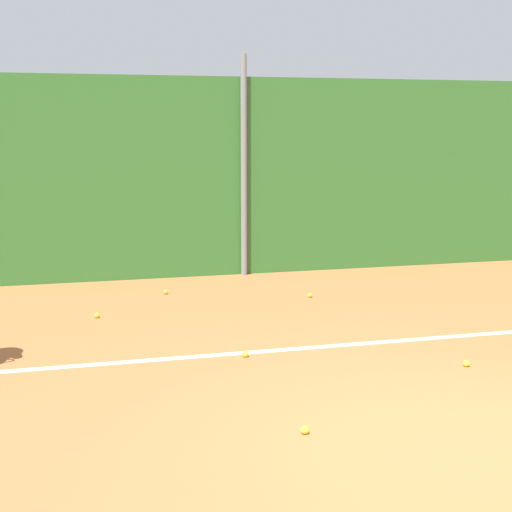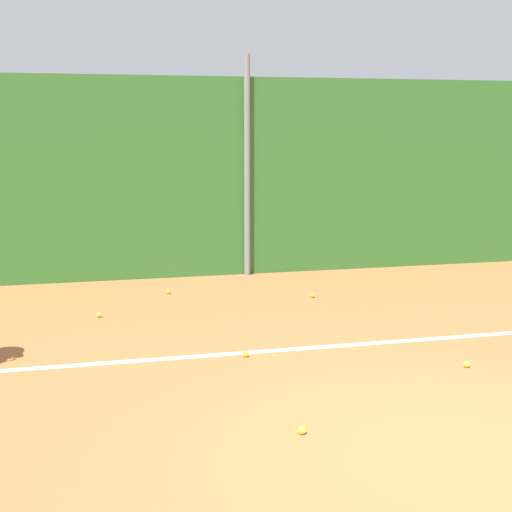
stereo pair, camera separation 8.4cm
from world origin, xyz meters
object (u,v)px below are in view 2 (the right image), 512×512
object	(u,v)px
tennis_ball_3	(312,295)
tennis_ball_5	(302,430)
tennis_ball_1	(99,315)
tennis_ball_7	(246,354)
tennis_ball_6	(168,292)
tennis_ball_8	(467,364)

from	to	relation	value
tennis_ball_3	tennis_ball_5	xyz separation A→B (m)	(-1.51, -4.38, 0.00)
tennis_ball_1	tennis_ball_3	xyz separation A→B (m)	(2.97, 0.39, 0.00)
tennis_ball_3	tennis_ball_7	xyz separation A→B (m)	(-1.51, -2.39, 0.00)
tennis_ball_1	tennis_ball_3	distance (m)	2.99
tennis_ball_3	tennis_ball_5	size ratio (longest dim) A/B	1.00
tennis_ball_6	tennis_ball_8	size ratio (longest dim) A/B	1.00
tennis_ball_3	tennis_ball_7	size ratio (longest dim) A/B	1.00
tennis_ball_5	tennis_ball_6	bearing A→B (deg)	95.02
tennis_ball_5	tennis_ball_7	world-z (taller)	same
tennis_ball_1	tennis_ball_6	bearing A→B (deg)	47.45
tennis_ball_5	tennis_ball_6	size ratio (longest dim) A/B	1.00
tennis_ball_1	tennis_ball_6	distance (m)	1.49
tennis_ball_1	tennis_ball_3	world-z (taller)	same
tennis_ball_5	tennis_ball_7	bearing A→B (deg)	90.10
tennis_ball_1	tennis_ball_7	size ratio (longest dim) A/B	1.00
tennis_ball_6	tennis_ball_7	size ratio (longest dim) A/B	1.00
tennis_ball_3	tennis_ball_8	distance (m)	3.29
tennis_ball_1	tennis_ball_8	size ratio (longest dim) A/B	1.00
tennis_ball_3	tennis_ball_5	bearing A→B (deg)	-109.00
tennis_ball_7	tennis_ball_5	bearing A→B (deg)	-89.90
tennis_ball_1	tennis_ball_7	xyz separation A→B (m)	(1.45, -2.00, 0.00)
tennis_ball_8	tennis_ball_7	bearing A→B (deg)	157.88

